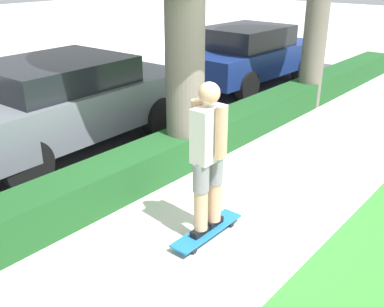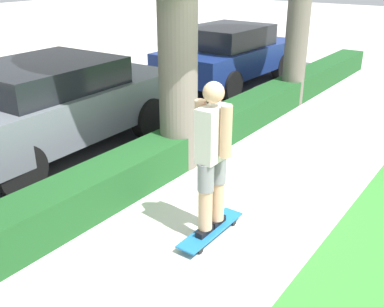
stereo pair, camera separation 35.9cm
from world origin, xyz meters
TOP-DOWN VIEW (x-y plane):
  - ground_plane at (0.00, 0.00)m, footprint 60.00×60.00m
  - street_asphalt at (0.00, 4.20)m, footprint 18.16×5.00m
  - hedge_row at (0.00, 1.60)m, footprint 18.16×0.60m
  - skateboard at (-0.58, 0.08)m, footprint 1.01×0.24m
  - skater_person at (-0.58, 0.08)m, footprint 0.50×0.44m
  - parked_car_middle at (0.04, 3.54)m, footprint 4.23×2.08m
  - parked_car_rear at (5.40, 3.55)m, footprint 4.08×1.90m

SIDE VIEW (x-z plane):
  - ground_plane at x=0.00m, z-range 0.00..0.00m
  - street_asphalt at x=0.00m, z-range 0.00..0.01m
  - skateboard at x=-0.58m, z-range 0.03..0.13m
  - hedge_row at x=0.00m, z-range 0.00..0.52m
  - parked_car_rear at x=5.40m, z-range 0.04..1.49m
  - parked_car_middle at x=0.04m, z-range 0.06..1.54m
  - skater_person at x=-0.58m, z-range 0.15..1.85m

